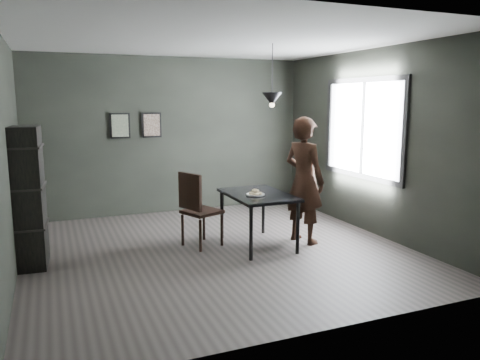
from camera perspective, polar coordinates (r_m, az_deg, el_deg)
name	(u,v)px	position (r m, az deg, el deg)	size (l,w,h in m)	color
ground	(218,250)	(6.50, -2.72, -8.55)	(5.00, 5.00, 0.00)	#36312F
back_wall	(171,136)	(8.59, -8.42, 5.37)	(5.00, 0.10, 2.80)	black
ceiling	(216,39)	(6.22, -2.94, 16.76)	(5.00, 5.00, 0.02)	silver
window_assembly	(363,129)	(7.55, 14.73, 6.09)	(0.04, 1.96, 1.56)	white
cafe_table	(258,199)	(6.54, 2.19, -2.33)	(0.80, 1.20, 0.75)	black
white_plate	(255,195)	(6.39, 1.89, -1.85)	(0.23, 0.23, 0.01)	silver
donut_pile	(255,193)	(6.38, 1.89, -1.57)	(0.18, 0.18, 0.08)	#FBEDC3
woman	(304,180)	(6.73, 7.82, -0.04)	(0.66, 0.43, 1.81)	black
wood_chair	(197,205)	(6.51, -5.31, -3.06)	(0.60, 0.60, 1.06)	black
shelf_unit	(29,198)	(6.24, -24.30, -1.97)	(0.33, 0.58, 1.73)	black
pendant_lamp	(272,99)	(6.59, 3.92, 9.82)	(0.28, 0.28, 0.86)	black
framed_print_left	(120,126)	(8.38, -14.42, 6.43)	(0.34, 0.04, 0.44)	black
framed_print_right	(152,125)	(8.47, -10.71, 6.60)	(0.34, 0.04, 0.44)	black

